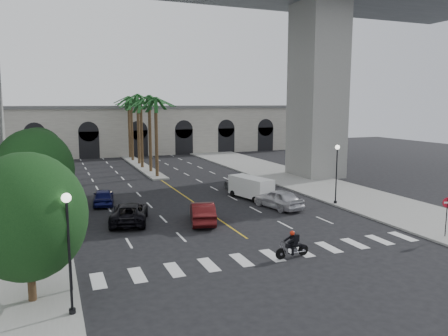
{
  "coord_description": "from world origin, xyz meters",
  "views": [
    {
      "loc": [
        -11.89,
        -23.49,
        8.97
      ],
      "look_at": [
        -0.08,
        6.0,
        4.23
      ],
      "focal_mm": 35.0,
      "sensor_mm": 36.0,
      "label": 1
    }
  ],
  "objects_px": {
    "car_d": "(242,185)",
    "car_e": "(103,197)",
    "car_b": "(202,212)",
    "cargo_van": "(251,187)",
    "car_a": "(278,199)",
    "do_not_enter_sign": "(447,209)",
    "car_c": "(129,213)",
    "traffic_signal_near": "(69,242)",
    "lamp_post_left_far": "(58,171)",
    "pedestrian_a": "(1,262)",
    "motorcycle_rider": "(293,245)",
    "lamp_post_right": "(337,169)",
    "traffic_signal_far": "(66,221)",
    "lamp_post_left_near": "(69,244)"
  },
  "relations": [
    {
      "from": "car_a",
      "to": "pedestrian_a",
      "type": "xyz_separation_m",
      "value": [
        -20.57,
        -8.23,
        0.12
      ]
    },
    {
      "from": "motorcycle_rider",
      "to": "car_e",
      "type": "xyz_separation_m",
      "value": [
        -8.76,
        17.78,
        0.0
      ]
    },
    {
      "from": "car_b",
      "to": "do_not_enter_sign",
      "type": "bearing_deg",
      "value": 159.67
    },
    {
      "from": "traffic_signal_far",
      "to": "pedestrian_a",
      "type": "xyz_separation_m",
      "value": [
        -3.23,
        -1.01,
        -1.55
      ]
    },
    {
      "from": "lamp_post_left_near",
      "to": "motorcycle_rider",
      "type": "xyz_separation_m",
      "value": [
        12.41,
        2.81,
        -2.49
      ]
    },
    {
      "from": "lamp_post_left_far",
      "to": "cargo_van",
      "type": "relative_size",
      "value": 1.05
    },
    {
      "from": "pedestrian_a",
      "to": "car_b",
      "type": "bearing_deg",
      "value": 15.15
    },
    {
      "from": "car_d",
      "to": "car_e",
      "type": "distance_m",
      "value": 13.71
    },
    {
      "from": "traffic_signal_near",
      "to": "do_not_enter_sign",
      "type": "height_order",
      "value": "traffic_signal_near"
    },
    {
      "from": "lamp_post_left_far",
      "to": "car_c",
      "type": "xyz_separation_m",
      "value": [
        4.79,
        -7.11,
        -2.45
      ]
    },
    {
      "from": "car_a",
      "to": "do_not_enter_sign",
      "type": "distance_m",
      "value": 13.21
    },
    {
      "from": "do_not_enter_sign",
      "to": "lamp_post_right",
      "type": "bearing_deg",
      "value": 111.74
    },
    {
      "from": "car_e",
      "to": "do_not_enter_sign",
      "type": "xyz_separation_m",
      "value": [
        20.06,
        -18.44,
        1.3
      ]
    },
    {
      "from": "lamp_post_left_near",
      "to": "cargo_van",
      "type": "relative_size",
      "value": 1.05
    },
    {
      "from": "lamp_post_left_near",
      "to": "car_d",
      "type": "relative_size",
      "value": 1.0
    },
    {
      "from": "car_a",
      "to": "car_b",
      "type": "bearing_deg",
      "value": 2.26
    },
    {
      "from": "car_b",
      "to": "car_e",
      "type": "bearing_deg",
      "value": -39.88
    },
    {
      "from": "lamp_post_left_near",
      "to": "lamp_post_left_far",
      "type": "bearing_deg",
      "value": 90.0
    },
    {
      "from": "pedestrian_a",
      "to": "car_d",
      "type": "bearing_deg",
      "value": 26.78
    },
    {
      "from": "cargo_van",
      "to": "car_d",
      "type": "bearing_deg",
      "value": 68.36
    },
    {
      "from": "car_d",
      "to": "car_e",
      "type": "xyz_separation_m",
      "value": [
        -13.7,
        -0.63,
        -0.05
      ]
    },
    {
      "from": "traffic_signal_far",
      "to": "car_b",
      "type": "relative_size",
      "value": 0.74
    },
    {
      "from": "car_e",
      "to": "cargo_van",
      "type": "xyz_separation_m",
      "value": [
        13.22,
        -2.63,
        0.42
      ]
    },
    {
      "from": "car_e",
      "to": "car_b",
      "type": "bearing_deg",
      "value": 133.22
    },
    {
      "from": "motorcycle_rider",
      "to": "lamp_post_right",
      "type": "bearing_deg",
      "value": 40.24
    },
    {
      "from": "pedestrian_a",
      "to": "motorcycle_rider",
      "type": "bearing_deg",
      "value": -20.55
    },
    {
      "from": "car_b",
      "to": "do_not_enter_sign",
      "type": "relative_size",
      "value": 1.75
    },
    {
      "from": "traffic_signal_far",
      "to": "pedestrian_a",
      "type": "relative_size",
      "value": 2.25
    },
    {
      "from": "lamp_post_left_far",
      "to": "traffic_signal_near",
      "type": "xyz_separation_m",
      "value": [
        0.1,
        -18.5,
        -0.71
      ]
    },
    {
      "from": "car_a",
      "to": "car_c",
      "type": "height_order",
      "value": "car_a"
    },
    {
      "from": "motorcycle_rider",
      "to": "cargo_van",
      "type": "bearing_deg",
      "value": 69.42
    },
    {
      "from": "traffic_signal_far",
      "to": "car_e",
      "type": "relative_size",
      "value": 0.85
    },
    {
      "from": "lamp_post_right",
      "to": "do_not_enter_sign",
      "type": "bearing_deg",
      "value": -85.19
    },
    {
      "from": "lamp_post_left_far",
      "to": "car_d",
      "type": "height_order",
      "value": "lamp_post_left_far"
    },
    {
      "from": "lamp_post_right",
      "to": "traffic_signal_far",
      "type": "xyz_separation_m",
      "value": [
        -22.7,
        -6.5,
        -0.71
      ]
    },
    {
      "from": "motorcycle_rider",
      "to": "car_d",
      "type": "height_order",
      "value": "motorcycle_rider"
    },
    {
      "from": "car_a",
      "to": "cargo_van",
      "type": "bearing_deg",
      "value": -94.13
    },
    {
      "from": "car_e",
      "to": "traffic_signal_near",
      "type": "bearing_deg",
      "value": 86.67
    },
    {
      "from": "lamp_post_left_far",
      "to": "car_d",
      "type": "xyz_separation_m",
      "value": [
        17.35,
        0.23,
        -2.44
      ]
    },
    {
      "from": "motorcycle_rider",
      "to": "do_not_enter_sign",
      "type": "distance_m",
      "value": 11.4
    },
    {
      "from": "car_a",
      "to": "car_c",
      "type": "relative_size",
      "value": 0.89
    },
    {
      "from": "car_c",
      "to": "car_e",
      "type": "xyz_separation_m",
      "value": [
        -1.14,
        6.7,
        -0.04
      ]
    },
    {
      "from": "car_b",
      "to": "cargo_van",
      "type": "bearing_deg",
      "value": -123.94
    },
    {
      "from": "car_d",
      "to": "do_not_enter_sign",
      "type": "relative_size",
      "value": 1.91
    },
    {
      "from": "car_b",
      "to": "car_d",
      "type": "distance_m",
      "value": 12.0
    },
    {
      "from": "car_a",
      "to": "car_e",
      "type": "relative_size",
      "value": 1.15
    },
    {
      "from": "motorcycle_rider",
      "to": "car_b",
      "type": "xyz_separation_m",
      "value": [
        -2.51,
        9.01,
        0.08
      ]
    },
    {
      "from": "car_b",
      "to": "traffic_signal_far",
      "type": "bearing_deg",
      "value": 43.16
    },
    {
      "from": "traffic_signal_far",
      "to": "pedestrian_a",
      "type": "height_order",
      "value": "traffic_signal_far"
    },
    {
      "from": "car_d",
      "to": "pedestrian_a",
      "type": "relative_size",
      "value": 3.3
    }
  ]
}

